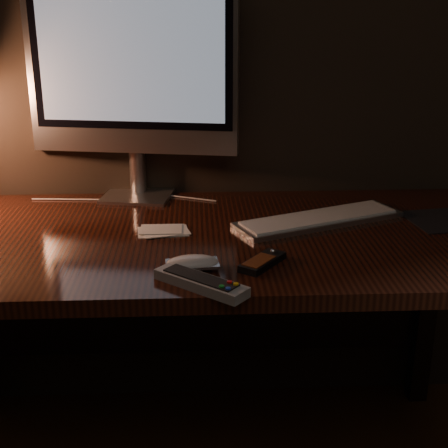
{
  "coord_description": "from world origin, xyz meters",
  "views": [
    {
      "loc": [
        -0.02,
        0.34,
        1.31
      ],
      "look_at": [
        0.05,
        1.73,
        0.82
      ],
      "focal_mm": 50.0,
      "sensor_mm": 36.0,
      "label": 1
    }
  ],
  "objects_px": {
    "monitor": "(132,70)",
    "mouse": "(192,265)",
    "desk": "(203,268)",
    "media_remote": "(263,261)",
    "keyboard": "(319,219)",
    "tv_remote": "(201,282)"
  },
  "relations": [
    {
      "from": "monitor",
      "to": "desk",
      "type": "bearing_deg",
      "value": -42.64
    },
    {
      "from": "media_remote",
      "to": "tv_remote",
      "type": "distance_m",
      "value": 0.18
    },
    {
      "from": "keyboard",
      "to": "tv_remote",
      "type": "distance_m",
      "value": 0.52
    },
    {
      "from": "tv_remote",
      "to": "desk",
      "type": "bearing_deg",
      "value": 129.08
    },
    {
      "from": "mouse",
      "to": "media_remote",
      "type": "relative_size",
      "value": 0.87
    },
    {
      "from": "keyboard",
      "to": "mouse",
      "type": "xyz_separation_m",
      "value": [
        -0.35,
        -0.31,
        0.0
      ]
    },
    {
      "from": "keyboard",
      "to": "tv_remote",
      "type": "relative_size",
      "value": 2.35
    },
    {
      "from": "desk",
      "to": "media_remote",
      "type": "xyz_separation_m",
      "value": [
        0.13,
        -0.29,
        0.14
      ]
    },
    {
      "from": "monitor",
      "to": "media_remote",
      "type": "xyz_separation_m",
      "value": [
        0.33,
        -0.54,
        -0.38
      ]
    },
    {
      "from": "monitor",
      "to": "mouse",
      "type": "relative_size",
      "value": 5.5
    },
    {
      "from": "media_remote",
      "to": "keyboard",
      "type": "bearing_deg",
      "value": 4.85
    },
    {
      "from": "desk",
      "to": "monitor",
      "type": "height_order",
      "value": "monitor"
    },
    {
      "from": "monitor",
      "to": "mouse",
      "type": "distance_m",
      "value": 0.69
    },
    {
      "from": "keyboard",
      "to": "mouse",
      "type": "distance_m",
      "value": 0.46
    },
    {
      "from": "monitor",
      "to": "keyboard",
      "type": "height_order",
      "value": "monitor"
    },
    {
      "from": "media_remote",
      "to": "tv_remote",
      "type": "relative_size",
      "value": 0.67
    },
    {
      "from": "desk",
      "to": "monitor",
      "type": "relative_size",
      "value": 2.46
    },
    {
      "from": "media_remote",
      "to": "mouse",
      "type": "bearing_deg",
      "value": 133.02
    },
    {
      "from": "monitor",
      "to": "tv_remote",
      "type": "xyz_separation_m",
      "value": [
        0.19,
        -0.66,
        -0.37
      ]
    },
    {
      "from": "keyboard",
      "to": "mouse",
      "type": "bearing_deg",
      "value": -161.44
    },
    {
      "from": "desk",
      "to": "media_remote",
      "type": "distance_m",
      "value": 0.34
    },
    {
      "from": "keyboard",
      "to": "tv_remote",
      "type": "bearing_deg",
      "value": -152.11
    }
  ]
}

